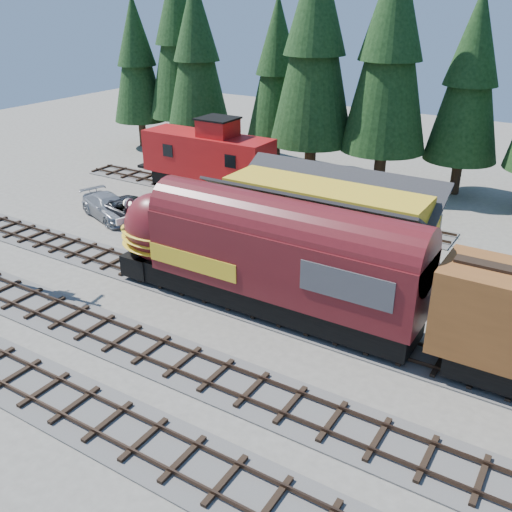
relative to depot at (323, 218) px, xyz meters
The scene contains 10 objects.
ground 10.91m from the depot, 89.99° to the right, with size 120.00×120.00×0.00m, color #6B665B.
track_siding 12.28m from the depot, 33.02° to the right, with size 68.00×3.20×0.33m.
track_main_south 16.27m from the depot, 51.34° to the right, with size 68.00×3.20×0.33m.
track_spur 12.83m from the depot, 143.13° to the left, with size 32.00×3.20×0.33m.
depot is the anchor object (origin of this frame).
conifer_backdrop 16.92m from the depot, 71.53° to the left, with size 77.21×23.60×16.66m.
locomotive 6.56m from the depot, 97.25° to the right, with size 17.29×3.44×4.70m.
caboose 15.67m from the depot, 151.41° to the left, with size 10.97×3.18×5.70m.
pickup_truck_a 13.94m from the depot, behind, with size 2.93×6.35×1.76m, color black.
pickup_truck_b 16.58m from the depot, behind, with size 2.32×5.71×1.66m, color #95979C.
Camera 1 is at (13.09, -17.89, 14.85)m, focal length 40.00 mm.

